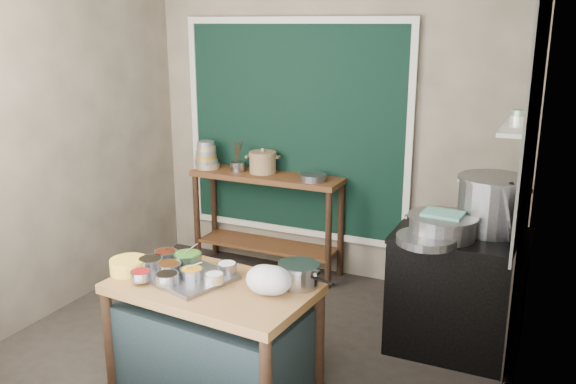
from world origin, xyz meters
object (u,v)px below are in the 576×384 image
at_px(stock_pot, 492,204).
at_px(steamer, 442,226).
at_px(condiment_tray, 183,274).
at_px(ceramic_crock, 263,163).
at_px(saucepan, 299,275).
at_px(prep_table, 214,339).
at_px(utensil_cup, 238,166).
at_px(back_counter, 267,223).
at_px(stove_block, 457,293).
at_px(yellow_basin, 129,266).

xyz_separation_m(stock_pot, steamer, (-0.29, -0.27, -0.12)).
bearing_deg(condiment_tray, ceramic_crock, 102.33).
distance_m(saucepan, stock_pot, 1.53).
xyz_separation_m(prep_table, utensil_cup, (-0.90, 1.95, 0.62)).
relative_size(back_counter, ceramic_crock, 5.42).
height_order(utensil_cup, stock_pot, stock_pot).
distance_m(prep_table, back_counter, 2.05).
xyz_separation_m(condiment_tray, ceramic_crock, (-0.43, 1.96, 0.28)).
bearing_deg(stove_block, saucepan, -128.23).
distance_m(back_counter, condiment_tray, 1.99).
distance_m(back_counter, stock_pot, 2.23).
xyz_separation_m(ceramic_crock, stock_pot, (2.13, -0.63, 0.04)).
distance_m(utensil_cup, steamer, 2.25).
xyz_separation_m(back_counter, saucepan, (1.10, -1.75, 0.35)).
bearing_deg(utensil_cup, stove_block, -18.15).
xyz_separation_m(saucepan, ceramic_crock, (-1.15, 1.78, 0.22)).
relative_size(prep_table, yellow_basin, 5.20).
relative_size(prep_table, steamer, 2.57).
bearing_deg(condiment_tray, saucepan, 13.93).
distance_m(prep_table, yellow_basin, 0.72).
bearing_deg(ceramic_crock, stock_pot, -16.38).
xyz_separation_m(utensil_cup, ceramic_crock, (0.24, 0.04, 0.05)).
relative_size(utensil_cup, stock_pot, 0.29).
bearing_deg(ceramic_crock, back_counter, -30.96).
xyz_separation_m(back_counter, ceramic_crock, (-0.06, 0.03, 0.57)).
distance_m(back_counter, ceramic_crock, 0.57).
height_order(prep_table, stock_pot, stock_pot).
bearing_deg(condiment_tray, yellow_basin, -165.16).
distance_m(condiment_tray, utensil_cup, 2.05).
relative_size(yellow_basin, utensil_cup, 1.62).
bearing_deg(yellow_basin, utensil_cup, 99.05).
xyz_separation_m(stove_block, condiment_tray, (-1.53, -1.20, 0.34)).
bearing_deg(back_counter, saucepan, -57.92).
relative_size(saucepan, ceramic_crock, 0.98).
bearing_deg(prep_table, utensil_cup, 119.66).
bearing_deg(prep_table, saucepan, 27.38).
bearing_deg(back_counter, ceramic_crock, 149.04).
bearing_deg(steamer, prep_table, -137.30).
relative_size(condiment_tray, stock_pot, 1.20).
height_order(saucepan, utensil_cup, utensil_cup).
relative_size(utensil_cup, ceramic_crock, 0.56).
bearing_deg(steamer, stock_pot, 43.73).
xyz_separation_m(utensil_cup, steamer, (2.09, -0.86, -0.04)).
xyz_separation_m(prep_table, ceramic_crock, (-0.66, 1.99, 0.67)).
xyz_separation_m(condiment_tray, yellow_basin, (-0.35, -0.09, 0.03)).
bearing_deg(back_counter, yellow_basin, -89.46).
bearing_deg(yellow_basin, ceramic_crock, 92.13).
bearing_deg(back_counter, condiment_tray, -79.09).
relative_size(back_counter, stove_block, 1.61).
bearing_deg(utensil_cup, prep_table, -65.15).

